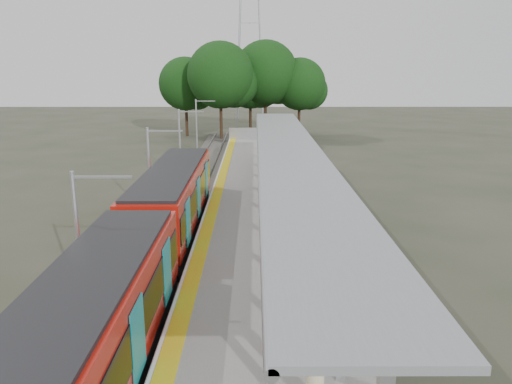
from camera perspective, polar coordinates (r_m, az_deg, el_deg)
trackbed at (r=30.85m, az=-8.17°, el=-2.23°), size 3.00×70.00×0.24m
platform at (r=30.44m, az=0.23°, el=-1.56°), size 6.00×50.00×1.00m
tactile_strip at (r=30.40m, az=-4.58°, el=-0.63°), size 0.60×50.00×0.02m
end_fence at (r=54.71m, az=0.07°, el=6.74°), size 6.00×0.10×1.20m
train at (r=19.99m, az=-12.64°, el=-5.88°), size 2.74×27.60×3.62m
canopy at (r=25.95m, az=3.85°, el=4.00°), size 3.27×38.00×3.66m
tree_cluster at (r=63.06m, az=-1.28°, el=12.87°), size 20.94×12.46×11.89m
catenary_masts at (r=29.51m, az=-11.92°, el=2.44°), size 2.08×48.16×5.40m
bench_near at (r=17.23m, az=5.32°, el=-10.97°), size 0.98×1.42×0.94m
bench_mid at (r=30.46m, az=4.30°, el=0.34°), size 0.76×1.43×0.93m
bench_far at (r=32.41m, az=3.02°, el=1.26°), size 0.88×1.49×0.98m
info_pillar_near at (r=12.50m, az=6.78°, el=-19.89°), size 0.43×0.43×1.92m
info_pillar_far at (r=29.58m, az=4.01°, el=0.49°), size 0.40×0.40×1.79m
litter_bin at (r=22.93m, az=5.15°, el=-4.64°), size 0.44×0.44×0.82m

